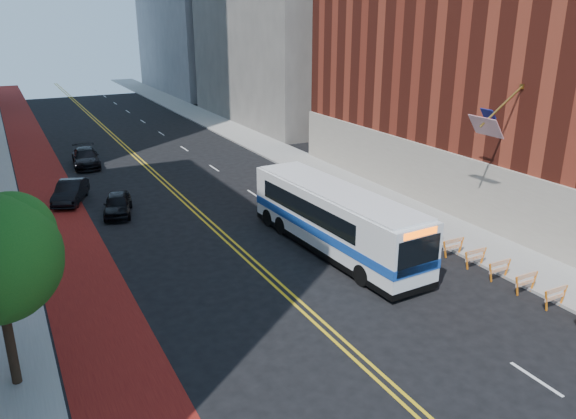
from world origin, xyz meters
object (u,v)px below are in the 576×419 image
Objects in this scene: car_a at (118,204)px; car_b at (70,192)px; car_c at (86,158)px; transit_bus at (334,218)px.

car_b is (-2.31, 4.01, 0.04)m from car_a.
transit_bus is at bearing -65.36° from car_c.
transit_bus is 2.89× the size of car_b.
transit_bus is at bearing -31.62° from car_b.
transit_bus is 14.42m from car_a.
car_a is 4.63m from car_b.
car_b is 9.71m from car_c.
transit_bus is 2.50× the size of car_c.
car_b is at bearing 123.97° from transit_bus.
transit_bus reaches higher than car_b.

